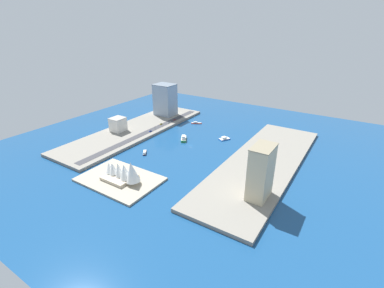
{
  "coord_description": "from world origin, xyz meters",
  "views": [
    {
      "loc": [
        -170.51,
        261.95,
        140.84
      ],
      "look_at": [
        -6.27,
        6.67,
        5.81
      ],
      "focal_mm": 25.42,
      "sensor_mm": 36.0,
      "label": 1
    }
  ],
  "objects_px": {
    "hatchback_blue": "(150,131)",
    "opera_landmark": "(123,172)",
    "patrol_launch_navy": "(145,152)",
    "traffic_light_waterfront": "(155,128)",
    "tugboat_red": "(196,123)",
    "taxi_yellow_cab": "(161,124)",
    "tower_tall_glass": "(165,100)",
    "ferry_green_doubledeck": "(184,138)",
    "pickup_red": "(175,120)",
    "office_block_beige": "(261,172)",
    "hotel_broad_white": "(118,124)",
    "van_white": "(169,122)",
    "catamaran_blue": "(224,139)"
  },
  "relations": [
    {
      "from": "hatchback_blue",
      "to": "opera_landmark",
      "type": "relative_size",
      "value": 0.1
    },
    {
      "from": "patrol_launch_navy",
      "to": "traffic_light_waterfront",
      "type": "bearing_deg",
      "value": -61.02
    },
    {
      "from": "tugboat_red",
      "to": "taxi_yellow_cab",
      "type": "bearing_deg",
      "value": 46.62
    },
    {
      "from": "tower_tall_glass",
      "to": "opera_landmark",
      "type": "xyz_separation_m",
      "value": [
        -90.24,
        183.17,
        -17.4
      ]
    },
    {
      "from": "patrol_launch_navy",
      "to": "tower_tall_glass",
      "type": "distance_m",
      "value": 143.49
    },
    {
      "from": "patrol_launch_navy",
      "to": "opera_landmark",
      "type": "distance_m",
      "value": 64.08
    },
    {
      "from": "ferry_green_doubledeck",
      "to": "hatchback_blue",
      "type": "distance_m",
      "value": 51.47
    },
    {
      "from": "patrol_launch_navy",
      "to": "pickup_red",
      "type": "distance_m",
      "value": 115.07
    },
    {
      "from": "traffic_light_waterfront",
      "to": "taxi_yellow_cab",
      "type": "bearing_deg",
      "value": -69.49
    },
    {
      "from": "patrol_launch_navy",
      "to": "office_block_beige",
      "type": "height_order",
      "value": "office_block_beige"
    },
    {
      "from": "tugboat_red",
      "to": "pickup_red",
      "type": "relative_size",
      "value": 3.43
    },
    {
      "from": "hotel_broad_white",
      "to": "taxi_yellow_cab",
      "type": "bearing_deg",
      "value": -122.93
    },
    {
      "from": "pickup_red",
      "to": "traffic_light_waterfront",
      "type": "bearing_deg",
      "value": 94.54
    },
    {
      "from": "tower_tall_glass",
      "to": "van_white",
      "type": "bearing_deg",
      "value": 134.47
    },
    {
      "from": "traffic_light_waterfront",
      "to": "opera_landmark",
      "type": "height_order",
      "value": "opera_landmark"
    },
    {
      "from": "hotel_broad_white",
      "to": "tower_tall_glass",
      "type": "distance_m",
      "value": 96.42
    },
    {
      "from": "tugboat_red",
      "to": "catamaran_blue",
      "type": "relative_size",
      "value": 0.95
    },
    {
      "from": "van_white",
      "to": "patrol_launch_navy",
      "type": "bearing_deg",
      "value": 110.43
    },
    {
      "from": "tugboat_red",
      "to": "hatchback_blue",
      "type": "xyz_separation_m",
      "value": [
        30.96,
        70.7,
        3.32
      ]
    },
    {
      "from": "van_white",
      "to": "office_block_beige",
      "type": "bearing_deg",
      "value": 148.59
    },
    {
      "from": "hatchback_blue",
      "to": "traffic_light_waterfront",
      "type": "relative_size",
      "value": 0.68
    },
    {
      "from": "ferry_green_doubledeck",
      "to": "office_block_beige",
      "type": "height_order",
      "value": "office_block_beige"
    },
    {
      "from": "tugboat_red",
      "to": "opera_landmark",
      "type": "distance_m",
      "value": 182.76
    },
    {
      "from": "ferry_green_doubledeck",
      "to": "hatchback_blue",
      "type": "relative_size",
      "value": 4.44
    },
    {
      "from": "taxi_yellow_cab",
      "to": "opera_landmark",
      "type": "bearing_deg",
      "value": 115.15
    },
    {
      "from": "hatchback_blue",
      "to": "office_block_beige",
      "type": "bearing_deg",
      "value": 159.51
    },
    {
      "from": "tugboat_red",
      "to": "patrol_launch_navy",
      "type": "xyz_separation_m",
      "value": [
        -4.04,
        121.89,
        0.37
      ]
    },
    {
      "from": "pickup_red",
      "to": "taxi_yellow_cab",
      "type": "bearing_deg",
      "value": 79.08
    },
    {
      "from": "catamaran_blue",
      "to": "hotel_broad_white",
      "type": "xyz_separation_m",
      "value": [
        135.25,
        58.89,
        11.53
      ]
    },
    {
      "from": "patrol_launch_navy",
      "to": "office_block_beige",
      "type": "relative_size",
      "value": 0.28
    },
    {
      "from": "catamaran_blue",
      "to": "tower_tall_glass",
      "type": "bearing_deg",
      "value": -15.91
    },
    {
      "from": "catamaran_blue",
      "to": "office_block_beige",
      "type": "xyz_separation_m",
      "value": [
        -84.99,
        105.17,
        26.02
      ]
    },
    {
      "from": "ferry_green_doubledeck",
      "to": "van_white",
      "type": "bearing_deg",
      "value": -34.96
    },
    {
      "from": "office_block_beige",
      "to": "pickup_red",
      "type": "relative_size",
      "value": 10.52
    },
    {
      "from": "tower_tall_glass",
      "to": "hatchback_blue",
      "type": "height_order",
      "value": "tower_tall_glass"
    },
    {
      "from": "patrol_launch_navy",
      "to": "hotel_broad_white",
      "type": "bearing_deg",
      "value": -21.89
    },
    {
      "from": "catamaran_blue",
      "to": "traffic_light_waterfront",
      "type": "relative_size",
      "value": 2.52
    },
    {
      "from": "hotel_broad_white",
      "to": "tower_tall_glass",
      "type": "height_order",
      "value": "tower_tall_glass"
    },
    {
      "from": "tugboat_red",
      "to": "patrol_launch_navy",
      "type": "relative_size",
      "value": 1.17
    },
    {
      "from": "catamaran_blue",
      "to": "opera_landmark",
      "type": "bearing_deg",
      "value": 76.55
    },
    {
      "from": "tower_tall_glass",
      "to": "tugboat_red",
      "type": "bearing_deg",
      "value": 177.23
    },
    {
      "from": "hotel_broad_white",
      "to": "hatchback_blue",
      "type": "distance_m",
      "value": 46.09
    },
    {
      "from": "patrol_launch_navy",
      "to": "pickup_red",
      "type": "bearing_deg",
      "value": -71.71
    },
    {
      "from": "hotel_broad_white",
      "to": "ferry_green_doubledeck",
      "type": "bearing_deg",
      "value": -162.86
    },
    {
      "from": "taxi_yellow_cab",
      "to": "van_white",
      "type": "bearing_deg",
      "value": -118.99
    },
    {
      "from": "ferry_green_doubledeck",
      "to": "taxi_yellow_cab",
      "type": "relative_size",
      "value": 4.46
    },
    {
      "from": "hotel_broad_white",
      "to": "hatchback_blue",
      "type": "relative_size",
      "value": 4.36
    },
    {
      "from": "patrol_launch_navy",
      "to": "pickup_red",
      "type": "xyz_separation_m",
      "value": [
        36.11,
        -109.22,
        2.87
      ]
    },
    {
      "from": "taxi_yellow_cab",
      "to": "hatchback_blue",
      "type": "height_order",
      "value": "hatchback_blue"
    },
    {
      "from": "ferry_green_doubledeck",
      "to": "opera_landmark",
      "type": "height_order",
      "value": "opera_landmark"
    }
  ]
}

